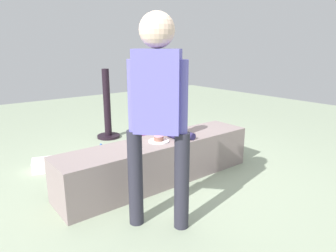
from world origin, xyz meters
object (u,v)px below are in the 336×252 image
object	(u,v)px
adult_standing	(158,105)
water_bottle_near_gift	(140,160)
gift_bag	(142,137)
water_bottle_far_side	(101,152)
cake_box_white	(46,165)
handbag_black_leather	(149,150)
handbag_brown_canvas	(174,134)
child_seated	(176,118)
cake_plate	(159,140)

from	to	relation	value
adult_standing	water_bottle_near_gift	world-z (taller)	adult_standing
gift_bag	water_bottle_near_gift	size ratio (longest dim) A/B	1.72
water_bottle_far_side	cake_box_white	bearing A→B (deg)	173.38
water_bottle_far_side	cake_box_white	distance (m)	0.69
water_bottle_near_gift	handbag_black_leather	distance (m)	0.31
water_bottle_far_side	water_bottle_near_gift	bearing A→B (deg)	-69.60
adult_standing	gift_bag	size ratio (longest dim) A/B	4.30
gift_bag	cake_box_white	bearing A→B (deg)	176.94
handbag_brown_canvas	gift_bag	bearing A→B (deg)	178.70
water_bottle_near_gift	water_bottle_far_side	distance (m)	0.62
gift_bag	water_bottle_near_gift	bearing A→B (deg)	-125.27
water_bottle_far_side	adult_standing	bearing A→B (deg)	-100.45
gift_bag	water_bottle_near_gift	xyz separation A→B (m)	(-0.42, -0.59, -0.07)
cake_box_white	water_bottle_far_side	bearing A→B (deg)	-6.62
child_seated	handbag_brown_canvas	world-z (taller)	child_seated
child_seated	handbag_black_leather	bearing A→B (deg)	86.50
child_seated	handbag_black_leather	distance (m)	0.79
child_seated	handbag_brown_canvas	xyz separation A→B (m)	(0.78, 0.98, -0.55)
adult_standing	handbag_brown_canvas	distance (m)	2.42
water_bottle_near_gift	handbag_black_leather	xyz separation A→B (m)	(0.25, 0.17, 0.02)
gift_bag	water_bottle_far_side	size ratio (longest dim) A/B	1.90
gift_bag	handbag_black_leather	world-z (taller)	gift_bag
cake_box_white	handbag_brown_canvas	size ratio (longest dim) A/B	0.91
cake_box_white	adult_standing	bearing A→B (deg)	-77.80
adult_standing	cake_box_white	bearing A→B (deg)	102.20
child_seated	handbag_brown_canvas	distance (m)	1.37
cake_plate	gift_bag	world-z (taller)	cake_plate
handbag_brown_canvas	child_seated	bearing A→B (deg)	-128.27
handbag_black_leather	gift_bag	bearing A→B (deg)	68.53
adult_standing	handbag_black_leather	xyz separation A→B (m)	(0.78, 1.25, -0.87)
child_seated	water_bottle_near_gift	distance (m)	0.73
child_seated	gift_bag	xyz separation A→B (m)	(0.20, 1.00, -0.50)
cake_box_white	handbag_brown_canvas	world-z (taller)	handbag_brown_canvas
gift_bag	water_bottle_far_side	bearing A→B (deg)	-179.22
handbag_black_leather	water_bottle_far_side	bearing A→B (deg)	138.67
water_bottle_far_side	cake_plate	bearing A→B (deg)	-79.99
handbag_brown_canvas	cake_plate	bearing A→B (deg)	-135.59
cake_plate	handbag_brown_canvas	bearing A→B (deg)	44.41
child_seated	cake_plate	xyz separation A→B (m)	(-0.26, -0.03, -0.19)
water_bottle_far_side	handbag_brown_canvas	xyz separation A→B (m)	(1.21, -0.00, 0.03)
cake_box_white	handbag_brown_canvas	bearing A→B (deg)	-2.53
child_seated	adult_standing	distance (m)	1.06
handbag_black_leather	cake_box_white	bearing A→B (deg)	156.86
child_seated	cake_box_white	xyz separation A→B (m)	(-1.12, 1.07, -0.61)
cake_box_white	cake_plate	bearing A→B (deg)	-51.74
cake_plate	handbag_black_leather	world-z (taller)	cake_plate
adult_standing	water_bottle_near_gift	bearing A→B (deg)	64.11
child_seated	cake_plate	distance (m)	0.32
child_seated	water_bottle_far_side	world-z (taller)	child_seated
adult_standing	cake_box_white	distance (m)	2.02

